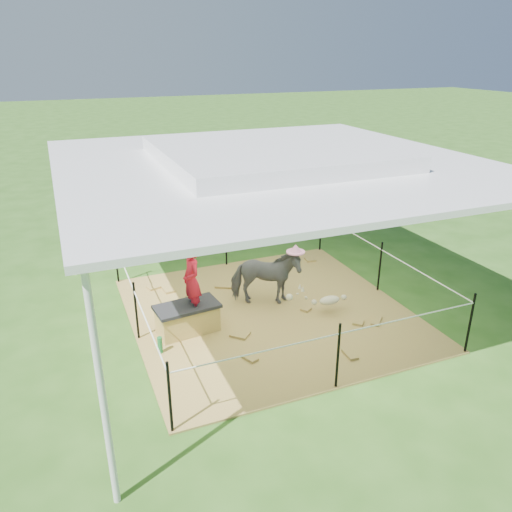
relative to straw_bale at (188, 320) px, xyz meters
name	(u,v)px	position (x,y,z in m)	size (l,w,h in m)	color
ground	(269,313)	(1.47, 0.10, -0.24)	(90.00, 90.00, 0.00)	#2D5919
hay_patch	(269,312)	(1.47, 0.10, -0.23)	(4.60, 4.60, 0.03)	brown
canopy_tent	(271,159)	(1.47, 0.10, 2.45)	(6.30, 6.30, 2.90)	silver
rope_fence	(269,280)	(1.47, 0.10, 0.40)	(4.54, 4.54, 1.00)	black
straw_bale	(188,320)	(0.00, 0.00, 0.00)	(0.95, 0.47, 0.42)	#B68942
dark_cloth	(187,307)	(0.00, 0.00, 0.24)	(1.01, 0.53, 0.05)	black
woman	(191,275)	(0.10, 0.00, 0.78)	(0.41, 0.27, 1.13)	red
green_bottle	(160,345)	(-0.55, -0.45, -0.08)	(0.07, 0.07, 0.26)	#186F31
pony	(265,278)	(1.53, 0.40, 0.30)	(0.56, 1.22, 1.03)	#49494D
pink_hat	(266,246)	(1.53, 0.40, 0.89)	(0.32, 0.32, 0.15)	pink
foal	(330,299)	(2.42, -0.32, 0.06)	(0.96, 0.54, 0.54)	#BCAF8A
trash_barrel	(300,190)	(4.90, 5.71, 0.23)	(0.61, 0.61, 0.94)	blue
picnic_table_near	(229,176)	(3.73, 8.59, 0.13)	(1.79, 1.29, 0.75)	brown
picnic_table_far	(284,162)	(6.28, 9.71, 0.18)	(2.00, 1.45, 0.83)	brown
distant_person	(232,170)	(3.71, 8.18, 0.42)	(0.64, 0.50, 1.32)	#3898D3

